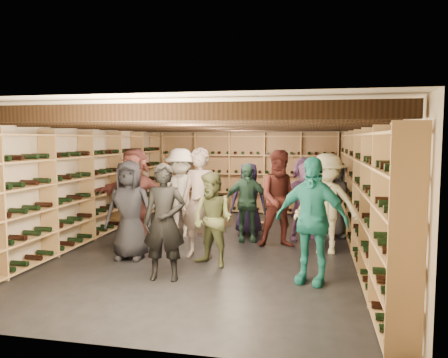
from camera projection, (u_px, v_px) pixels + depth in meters
name	position (u px, v px, depth m)	size (l,w,h in m)	color
ground	(216.00, 247.00, 8.08)	(8.00, 8.00, 0.00)	black
walls	(215.00, 182.00, 7.96)	(5.52, 8.02, 2.40)	#C3B198
ceiling	(215.00, 116.00, 7.85)	(5.50, 8.00, 0.01)	beige
ceiling_joists	(215.00, 124.00, 7.87)	(5.40, 7.12, 0.18)	black
wine_rack_left	(87.00, 186.00, 8.50)	(0.32, 7.50, 2.15)	tan
wine_rack_right	(362.00, 192.00, 7.45)	(0.32, 7.50, 2.15)	tan
wine_rack_back	(247.00, 173.00, 11.71)	(4.70, 0.30, 2.15)	tan
crate_stack_left	(218.00, 211.00, 10.01)	(0.57, 0.45, 0.68)	tan
crate_stack_right	(198.00, 219.00, 9.46)	(0.57, 0.46, 0.51)	tan
crate_loose	(253.00, 226.00, 9.60)	(0.50, 0.33, 0.17)	tan
person_0	(129.00, 210.00, 7.19)	(0.80, 0.52, 1.64)	black
person_1	(164.00, 222.00, 6.12)	(0.60, 0.40, 1.65)	black
person_2	(213.00, 220.00, 6.78)	(0.72, 0.56, 1.48)	#515934
person_3	(327.00, 204.00, 7.56)	(1.12, 0.65, 1.74)	beige
person_4	(311.00, 220.00, 5.98)	(1.03, 0.43, 1.75)	teal
person_5	(135.00, 196.00, 8.29)	(1.69, 0.54, 1.82)	brown
person_6	(248.00, 199.00, 9.01)	(0.73, 0.48, 1.50)	#27204A
person_7	(200.00, 203.00, 7.26)	(0.67, 0.44, 1.84)	gray
person_8	(281.00, 199.00, 7.98)	(0.87, 0.68, 1.79)	#4F1F1B
person_9	(180.00, 193.00, 8.77)	(1.16, 0.67, 1.80)	#BBB9AC
person_10	(246.00, 202.00, 8.46)	(0.89, 0.37, 1.51)	#29513E
person_11	(304.00, 199.00, 8.55)	(1.52, 0.48, 1.64)	#7A5185
person_12	(335.00, 199.00, 8.83)	(0.76, 0.50, 1.56)	#323136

